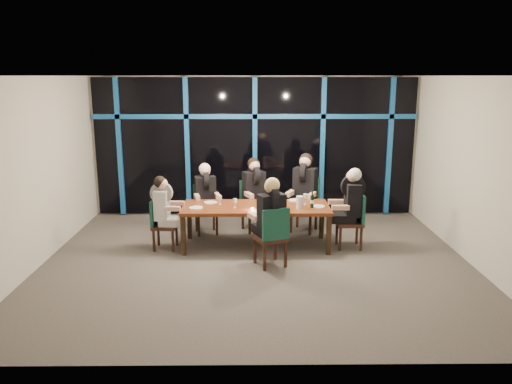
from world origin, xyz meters
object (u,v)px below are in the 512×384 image
dining_table (256,210)px  diner_end_right (351,196)px  wine_bottle (312,201)px  chair_far_left (205,206)px  water_pitcher (300,202)px  chair_end_left (160,221)px  diner_end_left (164,202)px  chair_end_right (354,218)px  diner_near_mid (271,209)px  diner_far_mid (255,184)px  chair_far_mid (253,202)px  diner_far_right (305,181)px  chair_far_right (305,201)px  chair_near_mid (273,234)px  diner_far_left (206,188)px

dining_table → diner_end_right: bearing=-2.8°
wine_bottle → chair_far_left: bearing=153.5°
diner_end_right → water_pitcher: 0.91m
chair_end_left → diner_end_left: bearing=-90.0°
chair_end_right → chair_far_left: bearing=-108.7°
diner_end_left → diner_near_mid: diner_near_mid is taller
diner_far_mid → diner_end_right: bearing=-53.9°
dining_table → chair_far_mid: bearing=92.7°
chair_end_right → diner_near_mid: size_ratio=1.01×
diner_far_right → chair_end_right: bearing=-27.5°
dining_table → diner_end_left: size_ratio=2.98×
chair_far_left → diner_end_right: diner_end_right is taller
chair_far_mid → diner_near_mid: 2.01m
chair_end_left → chair_far_mid: bearing=-52.4°
chair_end_left → diner_far_right: (2.64, 1.01, 0.50)m
chair_far_right → chair_near_mid: 2.12m
chair_far_mid → chair_far_right: bearing=-24.7°
diner_far_left → wine_bottle: (1.94, -0.90, -0.03)m
diner_end_left → diner_near_mid: size_ratio=0.90×
chair_far_right → water_pitcher: bearing=-77.8°
diner_end_right → wine_bottle: bearing=-86.1°
chair_far_right → chair_far_left: bearing=-152.7°
dining_table → chair_far_left: 1.30m
diner_near_mid → wine_bottle: size_ratio=3.26×
diner_near_mid → diner_end_right: bearing=-173.0°
chair_end_left → chair_near_mid: bearing=-111.8°
water_pitcher → diner_far_mid: bearing=146.3°
chair_near_mid → diner_far_right: (0.70, 1.90, 0.45)m
chair_near_mid → water_pitcher: (0.50, 0.84, 0.30)m
chair_far_left → chair_near_mid: chair_near_mid is taller
diner_far_mid → wine_bottle: diner_far_mid is taller
chair_far_right → diner_end_right: bearing=-34.1°
chair_far_right → chair_end_right: bearing=-31.0°
dining_table → diner_near_mid: 0.99m
diner_far_mid → diner_near_mid: diner_near_mid is taller
chair_far_mid → diner_far_left: size_ratio=1.08×
chair_end_left → water_pitcher: size_ratio=4.16×
diner_end_right → diner_end_left: bearing=-89.2°
diner_end_right → wine_bottle: size_ratio=3.22×
water_pitcher → chair_near_mid: bearing=-99.6°
chair_far_right → diner_far_mid: size_ratio=1.09×
diner_far_left → water_pitcher: size_ratio=4.24×
dining_table → diner_far_left: size_ratio=2.85×
dining_table → chair_end_left: (-1.68, -0.11, -0.18)m
chair_far_mid → diner_far_mid: (0.03, -0.08, 0.39)m
dining_table → diner_near_mid: size_ratio=2.68×
chair_near_mid → diner_end_right: diner_end_right is taller
diner_end_left → water_pitcher: 2.37m
water_pitcher → chair_end_left: bearing=-160.0°
chair_near_mid → diner_far_left: diner_far_left is taller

